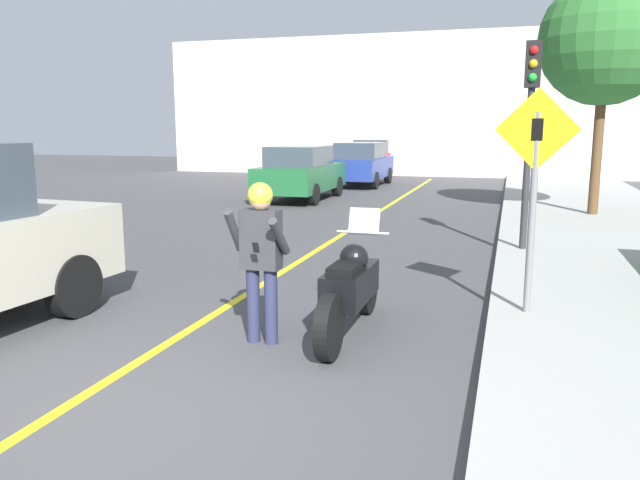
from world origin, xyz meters
TOP-DOWN VIEW (x-y plane):
  - ground_plane at (0.00, 0.00)m, footprint 80.00×80.00m
  - road_center_line at (-0.60, 6.00)m, footprint 0.12×36.00m
  - building_backdrop at (0.00, 26.00)m, footprint 28.00×1.20m
  - motorcycle at (1.16, 2.61)m, footprint 0.62×2.31m
  - person_biker at (0.34, 2.05)m, footprint 0.59×0.47m
  - crossing_sign at (3.02, 3.54)m, footprint 0.91×0.08m
  - traffic_light at (3.03, 7.54)m, footprint 0.26×0.30m
  - street_tree at (4.74, 12.76)m, footprint 3.08×3.08m
  - parked_car_green at (-3.55, 14.76)m, footprint 1.88×4.20m
  - parked_car_blue at (-2.86, 20.04)m, footprint 1.88×4.20m
  - parked_car_red at (-3.59, 26.04)m, footprint 1.88×4.20m

SIDE VIEW (x-z plane):
  - ground_plane at x=0.00m, z-range 0.00..0.00m
  - road_center_line at x=-0.60m, z-range 0.00..0.01m
  - motorcycle at x=1.16m, z-range -0.14..1.18m
  - parked_car_green at x=-3.55m, z-range 0.02..1.70m
  - parked_car_blue at x=-2.86m, z-range 0.02..1.70m
  - parked_car_red at x=-3.59m, z-range 0.02..1.70m
  - person_biker at x=0.34m, z-range 0.19..1.88m
  - crossing_sign at x=3.02m, z-range 0.40..2.93m
  - traffic_light at x=3.03m, z-range 0.84..4.36m
  - building_backdrop at x=0.00m, z-range 0.00..6.51m
  - street_tree at x=4.74m, z-range 1.43..7.11m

